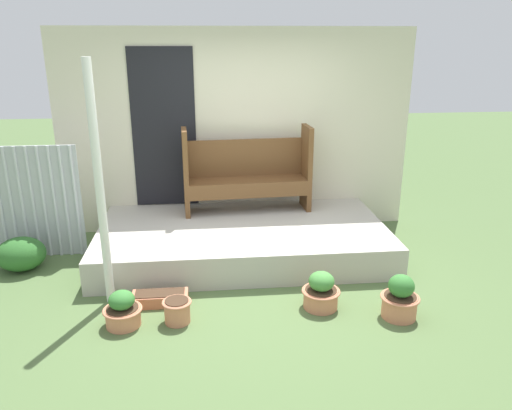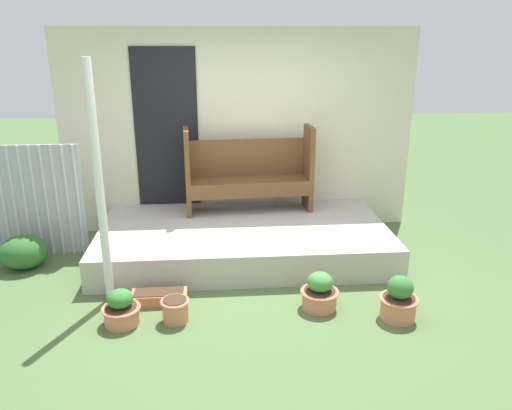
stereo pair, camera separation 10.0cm
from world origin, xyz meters
TOP-DOWN VIEW (x-y plane):
  - ground_plane at (0.00, 0.00)m, footprint 24.00×24.00m
  - porch_slab at (-0.06, 0.90)m, footprint 3.36×1.80m
  - house_wall at (-0.10, 1.83)m, footprint 4.56×0.08m
  - support_post at (-1.44, -0.11)m, footprint 0.08×0.08m
  - bench at (0.04, 1.48)m, footprint 1.60×0.49m
  - flower_pot_left at (-1.25, -0.56)m, footprint 0.35×0.35m
  - flower_pot_middle at (-0.77, -0.56)m, footprint 0.27×0.27m
  - flower_pot_right at (0.59, -0.43)m, footprint 0.37×0.37m
  - flower_pot_far_right at (1.27, -0.68)m, footprint 0.36×0.36m
  - planter_box_rect at (-0.95, -0.21)m, footprint 0.54×0.22m
  - shrub_by_fence at (-2.54, 0.72)m, footprint 0.53×0.48m

SIDE VIEW (x-z plane):
  - ground_plane at x=0.00m, z-range 0.00..0.00m
  - planter_box_rect at x=-0.95m, z-range 0.00..0.12m
  - flower_pot_middle at x=-0.77m, z-range 0.01..0.23m
  - flower_pot_left at x=-1.25m, z-range -0.02..0.32m
  - flower_pot_right at x=0.59m, z-range -0.02..0.35m
  - porch_slab at x=-0.06m, z-range 0.00..0.36m
  - flower_pot_far_right at x=1.27m, z-range -0.03..0.40m
  - shrub_by_fence at x=-2.54m, z-range 0.00..0.37m
  - bench at x=0.04m, z-range 0.34..1.41m
  - support_post at x=-1.44m, z-range 0.00..2.31m
  - house_wall at x=-0.10m, z-range 0.00..2.60m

